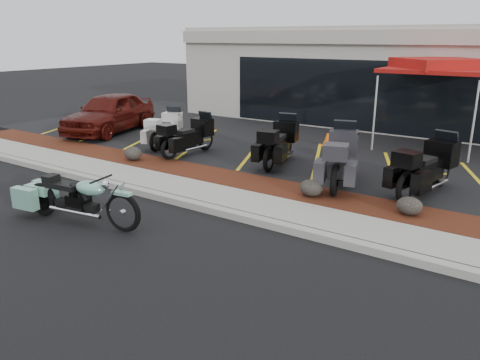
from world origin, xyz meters
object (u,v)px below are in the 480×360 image
Objects in this scene: touring_white at (174,124)px; traffic_cone at (328,139)px; popup_canopy at (438,67)px; parked_car at (109,113)px; hero_cruiser at (123,206)px.

touring_white reaches higher than traffic_cone.
parked_car is at bearing -137.16° from popup_canopy.
hero_cruiser is 1.42× the size of touring_white.
traffic_cone is at bearing -127.41° from popup_canopy.
parked_car is at bearing -162.81° from traffic_cone.
touring_white is at bearing -13.76° from parked_car.
parked_car is (-3.15, -0.07, 0.13)m from touring_white.
hero_cruiser is 6.10× the size of traffic_cone.
touring_white is 3.15m from parked_car.
popup_canopy is at bearing -80.02° from touring_white.
hero_cruiser is 0.76× the size of popup_canopy.
hero_cruiser is at bearing -92.95° from traffic_cone.
traffic_cone is 4.02m from popup_canopy.
hero_cruiser is 10.92m from popup_canopy.
traffic_cone is (4.63, 2.34, -0.37)m from touring_white.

